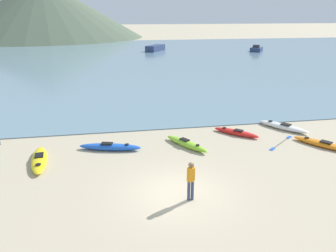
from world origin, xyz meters
The scene contains 13 objects.
ground_plane centered at (0.00, 0.00, 0.00)m, with size 400.00×400.00×0.00m, color tan.
bay_water centered at (0.00, 42.75, 0.03)m, with size 160.00×70.00×0.06m, color slate.
far_hill_midleft centered at (-20.24, 92.79, 8.08)m, with size 56.55×56.55×16.17m, color #4C5B47.
kayak_on_sand_0 centered at (-2.70, 5.08, 0.18)m, with size 3.42×1.45×0.40m.
kayak_on_sand_1 centered at (-6.19, 4.09, 0.16)m, with size 1.20×3.38×0.36m.
kayak_on_sand_3 centered at (1.49, 4.82, 0.17)m, with size 2.10×2.95×0.39m.
kayak_on_sand_4 centered at (4.90, 6.09, 0.15)m, with size 2.50×2.47×0.34m.
kayak_on_sand_5 centered at (8.95, 3.47, 0.15)m, with size 2.49×3.05×0.34m.
kayak_on_sand_6 centered at (8.24, 6.52, 0.17)m, with size 2.53×3.10×0.38m.
person_near_foreground centered at (0.38, -0.56, 0.95)m, with size 0.33×0.23×1.65m.
moored_boat_0 centered at (6.43, 51.94, 0.60)m, with size 4.36×5.21×1.08m.
moored_boat_1 centered at (25.16, 47.69, 0.50)m, with size 3.32×3.61×1.24m.
loose_paddle centered at (6.92, 4.33, 0.01)m, with size 2.27×1.89×0.03m.
Camera 1 is at (-2.50, -11.60, 7.08)m, focal length 35.00 mm.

